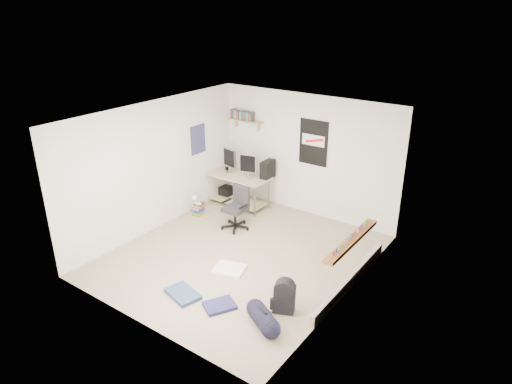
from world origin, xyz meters
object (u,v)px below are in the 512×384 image
Objects in this scene: office_chair at (235,205)px; backpack at (284,299)px; duffel_bag at (263,318)px; desk at (236,189)px; book_stack at (199,209)px.

office_chair reaches higher than backpack.
duffel_bag is (2.11, -2.10, -0.35)m from office_chair.
backpack is (2.16, -1.63, -0.29)m from office_chair.
backpack is at bearing -28.83° from desk.
desk is at bearing 162.26° from duffel_bag.
desk reaches higher than duffel_bag.
desk reaches higher than backpack.
desk is 3.65× the size of backpack.
office_chair is 2.13× the size of backpack.
book_stack is at bearing -95.47° from desk.
desk is 1.71× the size of office_chair.
desk is 4.10m from duffel_bag.
backpack is at bearing -27.51° from book_stack.
office_chair reaches higher than desk.
book_stack is at bearing -175.28° from office_chair.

